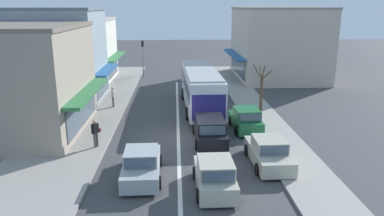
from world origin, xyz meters
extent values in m
plane|color=#3F3F42|center=(0.00, 0.00, 0.00)|extent=(140.00, 140.00, 0.00)
cube|color=silver|center=(0.00, 4.00, 0.00)|extent=(0.20, 28.00, 0.01)
cube|color=gray|center=(-6.80, 6.00, 0.07)|extent=(5.20, 44.00, 0.14)
cube|color=gray|center=(6.20, 6.00, 0.06)|extent=(2.80, 44.00, 0.12)
cube|color=gray|center=(-10.20, 1.91, 3.36)|extent=(7.87, 9.39, 6.72)
cube|color=#2D703D|center=(-5.81, 1.91, 2.70)|extent=(1.10, 8.63, 0.20)
cube|color=#425160|center=(-6.23, 1.91, 1.40)|extent=(0.06, 7.51, 1.80)
cube|color=#6E6358|center=(-10.20, 1.91, 6.84)|extent=(8.03, 9.39, 0.24)
cube|color=#84939E|center=(-10.20, 10.35, 3.84)|extent=(7.28, 7.16, 7.68)
cube|color=#23568E|center=(-6.11, 10.35, 2.70)|extent=(1.10, 6.59, 0.20)
cube|color=#425160|center=(-6.53, 10.35, 1.40)|extent=(0.06, 5.73, 1.80)
cube|color=slate|center=(-10.20, 10.35, 7.80)|extent=(7.44, 7.16, 0.24)
cube|color=silver|center=(-10.20, 18.91, 3.28)|extent=(6.21, 9.23, 6.56)
cube|color=#2D703D|center=(-6.65, 18.91, 2.70)|extent=(1.10, 8.49, 0.20)
cube|color=#425160|center=(-7.07, 18.91, 1.40)|extent=(0.06, 7.38, 1.80)
cube|color=#A19D92|center=(-10.20, 18.91, 6.68)|extent=(6.37, 9.23, 0.24)
cube|color=beige|center=(11.50, 20.35, 3.82)|extent=(8.97, 11.41, 7.65)
cube|color=#23568E|center=(6.56, 20.35, 2.70)|extent=(1.10, 10.49, 0.20)
cube|color=#425160|center=(6.98, 20.35, 1.40)|extent=(0.06, 9.13, 1.80)
cube|color=gray|center=(11.50, 20.35, 7.77)|extent=(9.13, 11.41, 0.24)
cube|color=silver|center=(1.88, 7.26, 1.76)|extent=(2.81, 10.87, 2.70)
cube|color=#425160|center=(1.88, 7.26, 2.16)|extent=(2.84, 10.44, 0.90)
cube|color=navy|center=(2.04, 1.83, 1.56)|extent=(2.25, 0.13, 1.76)
cube|color=#A8A8AC|center=(1.88, 7.26, 3.17)|extent=(2.66, 10.00, 0.12)
cylinder|color=black|center=(0.53, 10.57, 0.48)|extent=(0.29, 0.97, 0.96)
cylinder|color=black|center=(3.03, 10.64, 0.48)|extent=(0.29, 0.97, 0.96)
cylinder|color=black|center=(0.72, 4.25, 0.48)|extent=(0.29, 0.97, 0.96)
cylinder|color=black|center=(3.21, 4.32, 0.48)|extent=(0.29, 0.97, 0.96)
cube|color=#9EA3A8|center=(-1.82, -5.13, 0.51)|extent=(1.81, 4.24, 0.72)
cube|color=#9EA3A8|center=(-1.82, -5.23, 1.17)|extent=(1.60, 1.83, 0.60)
cube|color=#425160|center=(-1.84, -4.31, 1.17)|extent=(1.44, 0.09, 0.51)
cube|color=#425160|center=(-1.80, -6.15, 1.17)|extent=(1.40, 0.09, 0.48)
cylinder|color=black|center=(-2.71, -3.89, 0.31)|extent=(0.19, 0.62, 0.62)
cylinder|color=black|center=(-0.99, -3.85, 0.31)|extent=(0.19, 0.62, 0.62)
cylinder|color=black|center=(-2.65, -6.41, 0.31)|extent=(0.19, 0.62, 0.62)
cylinder|color=black|center=(-0.93, -6.37, 0.31)|extent=(0.19, 0.62, 0.62)
cube|color=#B7B29E|center=(1.57, -6.52, 0.52)|extent=(1.70, 3.73, 0.76)
cube|color=#B7B29E|center=(1.58, -6.82, 1.22)|extent=(1.55, 1.92, 0.64)
cube|color=#425160|center=(1.56, -5.85, 1.22)|extent=(1.40, 0.08, 0.54)
cube|color=#425160|center=(1.59, -7.79, 1.22)|extent=(1.37, 0.08, 0.51)
cylinder|color=black|center=(0.73, -5.42, 0.31)|extent=(0.19, 0.62, 0.62)
cylinder|color=black|center=(2.37, -5.40, 0.31)|extent=(0.19, 0.62, 0.62)
cylinder|color=black|center=(0.77, -7.64, 0.31)|extent=(0.19, 0.62, 0.62)
cylinder|color=black|center=(2.41, -7.62, 0.31)|extent=(0.19, 0.62, 0.62)
cube|color=black|center=(1.91, -0.23, 0.52)|extent=(1.80, 4.52, 0.76)
cube|color=black|center=(1.92, -0.58, 1.24)|extent=(1.66, 2.61, 0.68)
cube|color=#425160|center=(1.91, 0.74, 1.24)|extent=(1.51, 0.07, 0.58)
cube|color=#425160|center=(1.93, -1.90, 1.24)|extent=(1.48, 0.07, 0.54)
cylinder|color=black|center=(1.02, 1.11, 0.31)|extent=(0.19, 0.62, 0.62)
cylinder|color=black|center=(2.78, 1.13, 0.31)|extent=(0.19, 0.62, 0.62)
cylinder|color=black|center=(1.05, -1.59, 0.31)|extent=(0.19, 0.62, 0.62)
cylinder|color=black|center=(2.81, -1.57, 0.31)|extent=(0.19, 0.62, 0.62)
cube|color=#B7B29E|center=(4.67, -3.88, 0.51)|extent=(1.82, 4.24, 0.72)
cube|color=#B7B29E|center=(4.67, -3.98, 1.17)|extent=(1.60, 1.84, 0.60)
cube|color=#425160|center=(4.65, -3.06, 1.17)|extent=(1.44, 0.09, 0.51)
cube|color=#425160|center=(4.69, -4.90, 1.17)|extent=(1.41, 0.09, 0.48)
cylinder|color=black|center=(3.78, -2.64, 0.31)|extent=(0.19, 0.62, 0.62)
cylinder|color=black|center=(5.50, -2.60, 0.31)|extent=(0.19, 0.62, 0.62)
cylinder|color=black|center=(3.84, -5.16, 0.31)|extent=(0.19, 0.62, 0.62)
cylinder|color=black|center=(5.56, -5.12, 0.31)|extent=(0.19, 0.62, 0.62)
cube|color=#1E6638|center=(4.51, 1.84, 0.52)|extent=(1.79, 3.76, 0.76)
cube|color=#1E6638|center=(4.53, 1.54, 1.22)|extent=(1.59, 1.96, 0.64)
cube|color=#425160|center=(4.49, 2.51, 1.22)|extent=(1.40, 0.12, 0.54)
cube|color=#425160|center=(4.57, 0.57, 1.22)|extent=(1.37, 0.11, 0.51)
cylinder|color=black|center=(3.65, 2.92, 0.31)|extent=(0.20, 0.63, 0.62)
cylinder|color=black|center=(5.29, 2.99, 0.31)|extent=(0.20, 0.63, 0.62)
cylinder|color=black|center=(3.74, 0.70, 0.31)|extent=(0.20, 0.63, 0.62)
cylinder|color=black|center=(5.38, 0.77, 0.31)|extent=(0.20, 0.63, 0.62)
cylinder|color=gray|center=(-3.88, 21.53, 2.10)|extent=(0.12, 0.12, 4.20)
cube|color=black|center=(-3.88, 21.53, 3.85)|extent=(0.24, 0.24, 0.68)
sphere|color=red|center=(-3.74, 21.53, 4.08)|extent=(0.13, 0.13, 0.13)
sphere|color=black|center=(-3.74, 21.53, 3.86)|extent=(0.13, 0.13, 0.13)
sphere|color=black|center=(-3.74, 21.53, 3.64)|extent=(0.13, 0.13, 0.13)
cylinder|color=brown|center=(6.50, 6.10, 1.30)|extent=(0.24, 0.24, 2.61)
cylinder|color=brown|center=(6.50, 6.57, 3.04)|extent=(0.10, 1.01, 0.93)
cylinder|color=brown|center=(6.84, 6.10, 2.93)|extent=(0.75, 0.10, 0.72)
cylinder|color=brown|center=(6.50, 5.75, 3.17)|extent=(0.10, 0.78, 1.17)
cylinder|color=brown|center=(6.14, 6.10, 3.18)|extent=(0.80, 0.10, 1.19)
cylinder|color=#4C4742|center=(-4.84, -1.37, 0.56)|extent=(0.14, 0.14, 0.84)
cylinder|color=#4C4742|center=(-4.73, -1.22, 0.56)|extent=(0.14, 0.14, 0.84)
cube|color=black|center=(-4.79, -1.29, 1.26)|extent=(0.39, 0.42, 0.56)
sphere|color=tan|center=(-4.79, -1.29, 1.66)|extent=(0.22, 0.22, 0.22)
cylinder|color=black|center=(-4.92, -1.49, 1.26)|extent=(0.09, 0.09, 0.54)
cylinder|color=black|center=(-4.65, -1.10, 1.26)|extent=(0.09, 0.09, 0.54)
cube|color=maroon|center=(-4.62, -1.03, 1.08)|extent=(0.25, 0.22, 0.22)
cylinder|color=#4C4742|center=(-5.20, 7.73, 0.56)|extent=(0.14, 0.14, 0.84)
cylinder|color=#4C4742|center=(-5.19, 7.55, 0.56)|extent=(0.14, 0.14, 0.84)
cube|color=beige|center=(-5.19, 7.64, 1.26)|extent=(0.23, 0.37, 0.56)
sphere|color=tan|center=(-5.19, 7.64, 1.66)|extent=(0.22, 0.22, 0.22)
cylinder|color=beige|center=(-5.20, 7.88, 1.26)|extent=(0.09, 0.09, 0.54)
cylinder|color=beige|center=(-5.19, 7.40, 1.26)|extent=(0.09, 0.09, 0.54)
camera|label=1|loc=(-0.14, -21.89, 8.08)|focal=35.00mm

